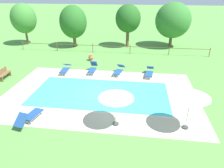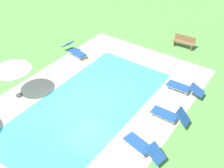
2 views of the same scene
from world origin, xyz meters
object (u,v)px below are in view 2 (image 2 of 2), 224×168
object	(u,v)px
sun_lounger_south_near_corner	(170,115)
sun_lounger_north_mid	(143,146)
sun_lounger_north_near_steps	(184,87)
patio_umbrella_open_by_bench	(12,66)
wooden_bench_lawn_side	(184,41)
sun_lounger_north_end	(74,50)

from	to	relation	value
sun_lounger_south_near_corner	sun_lounger_north_mid	bearing A→B (deg)	-2.17
sun_lounger_north_near_steps	patio_umbrella_open_by_bench	bearing A→B (deg)	-52.86
sun_lounger_north_near_steps	wooden_bench_lawn_side	world-z (taller)	wooden_bench_lawn_side
sun_lounger_north_near_steps	sun_lounger_north_end	world-z (taller)	sun_lounger_north_end
sun_lounger_north_near_steps	patio_umbrella_open_by_bench	size ratio (longest dim) A/B	0.93
patio_umbrella_open_by_bench	sun_lounger_north_mid	bearing A→B (deg)	94.39
sun_lounger_south_near_corner	wooden_bench_lawn_side	bearing A→B (deg)	-161.74
sun_lounger_north_end	patio_umbrella_open_by_bench	size ratio (longest dim) A/B	0.93
sun_lounger_north_near_steps	patio_umbrella_open_by_bench	distance (m)	9.32
patio_umbrella_open_by_bench	wooden_bench_lawn_side	distance (m)	11.70
sun_lounger_north_near_steps	sun_lounger_south_near_corner	bearing A→B (deg)	7.65
sun_lounger_north_near_steps	sun_lounger_south_near_corner	distance (m)	2.52
sun_lounger_north_mid	patio_umbrella_open_by_bench	size ratio (longest dim) A/B	0.94
wooden_bench_lawn_side	sun_lounger_south_near_corner	bearing A→B (deg)	18.26
wooden_bench_lawn_side	patio_umbrella_open_by_bench	bearing A→B (deg)	-26.84
sun_lounger_north_mid	sun_lounger_north_end	bearing A→B (deg)	-119.53
sun_lounger_north_mid	sun_lounger_north_near_steps	bearing A→B (deg)	-177.20
sun_lounger_north_mid	patio_umbrella_open_by_bench	world-z (taller)	patio_umbrella_open_by_bench
patio_umbrella_open_by_bench	wooden_bench_lawn_side	world-z (taller)	patio_umbrella_open_by_bench
sun_lounger_north_near_steps	sun_lounger_north_mid	xyz separation A→B (m)	(4.96, 0.24, 0.01)
sun_lounger_north_near_steps	sun_lounger_south_near_corner	world-z (taller)	sun_lounger_south_near_corner
sun_lounger_north_near_steps	sun_lounger_north_end	xyz separation A→B (m)	(0.47, -7.68, 0.02)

